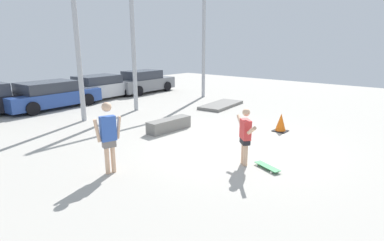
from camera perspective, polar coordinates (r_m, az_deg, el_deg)
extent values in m
plane|color=#B2ADA3|center=(9.52, 7.72, -4.78)|extent=(36.00, 36.00, 0.00)
cylinder|color=#DBAD89|center=(7.93, 10.15, -6.08)|extent=(0.12, 0.12, 0.71)
cylinder|color=#DBAD89|center=(8.08, 9.77, -5.67)|extent=(0.12, 0.12, 0.71)
cube|color=black|center=(7.91, 10.05, -3.85)|extent=(0.36, 0.38, 0.16)
cube|color=#DB3838|center=(7.82, 10.15, -1.65)|extent=(0.41, 0.43, 0.51)
sphere|color=#DBAD89|center=(7.71, 10.29, 1.54)|extent=(0.20, 0.20, 0.20)
cylinder|color=#DBAD89|center=(7.39, 11.28, -1.89)|extent=(0.36, 0.41, 0.32)
cylinder|color=#DBAD89|center=(8.21, 9.19, -0.18)|extent=(0.36, 0.41, 0.32)
cube|color=#338C4C|center=(7.95, 14.14, -8.46)|extent=(0.47, 0.80, 0.01)
cylinder|color=silver|center=(8.08, 12.28, -8.30)|extent=(0.05, 0.06, 0.05)
cylinder|color=silver|center=(8.22, 13.45, -7.98)|extent=(0.05, 0.06, 0.05)
cylinder|color=silver|center=(7.72, 14.85, -9.54)|extent=(0.05, 0.06, 0.05)
cylinder|color=silver|center=(7.87, 16.02, -9.18)|extent=(0.05, 0.06, 0.05)
cube|color=slate|center=(11.07, -4.37, -0.79)|extent=(1.83, 0.53, 0.44)
cube|color=slate|center=(15.50, 5.58, 2.96)|extent=(2.93, 1.57, 0.14)
cylinder|color=#A5A8AD|center=(12.96, -20.98, 13.40)|extent=(0.20, 0.20, 6.20)
cylinder|color=#A5A8AD|center=(14.47, -11.12, 14.04)|extent=(0.20, 0.20, 6.20)
cylinder|color=#A5A8AD|center=(18.11, 2.24, 14.26)|extent=(0.20, 0.20, 6.20)
cylinder|color=black|center=(17.27, -31.79, 2.90)|extent=(0.66, 0.26, 0.65)
cylinder|color=black|center=(15.76, -29.68, 2.28)|extent=(0.66, 0.26, 0.65)
cube|color=#284793|center=(16.56, -25.12, 3.90)|extent=(4.72, 2.20, 0.66)
cube|color=#2D333D|center=(16.39, -25.90, 5.80)|extent=(2.65, 1.89, 0.51)
cylinder|color=black|center=(18.05, -22.50, 4.31)|extent=(0.64, 0.27, 0.62)
cylinder|color=black|center=(16.55, -19.24, 3.79)|extent=(0.64, 0.27, 0.62)
cylinder|color=black|center=(16.80, -30.78, 2.72)|extent=(0.64, 0.27, 0.62)
cylinder|color=black|center=(15.17, -28.09, 2.01)|extent=(0.64, 0.27, 0.62)
cube|color=#B7BABF|center=(18.45, -17.02, 5.66)|extent=(4.50, 2.21, 0.73)
cube|color=#2D333D|center=(18.27, -17.59, 7.44)|extent=(2.54, 1.87, 0.47)
cylinder|color=black|center=(19.98, -15.48, 5.71)|extent=(0.62, 0.28, 0.60)
cylinder|color=black|center=(18.68, -12.06, 5.35)|extent=(0.62, 0.28, 0.60)
cylinder|color=black|center=(18.42, -21.94, 4.51)|extent=(0.62, 0.28, 0.60)
cylinder|color=black|center=(17.00, -18.72, 4.06)|extent=(0.62, 0.28, 0.60)
cube|color=slate|center=(20.29, -9.03, 6.86)|extent=(4.36, 1.95, 0.74)
cube|color=#2D333D|center=(20.10, -9.45, 8.60)|extent=(2.44, 1.69, 0.53)
cylinder|color=black|center=(21.81, -7.99, 6.80)|extent=(0.65, 0.26, 0.64)
cylinder|color=black|center=(20.69, -4.79, 6.50)|extent=(0.65, 0.26, 0.64)
cylinder|color=black|center=(20.05, -13.35, 5.92)|extent=(0.65, 0.26, 0.64)
cylinder|color=black|center=(18.84, -10.18, 5.57)|extent=(0.65, 0.26, 0.64)
cylinder|color=#DBAD89|center=(7.66, -14.80, -6.59)|extent=(0.11, 0.11, 0.84)
cylinder|color=#DBAD89|center=(7.61, -15.89, -6.79)|extent=(0.11, 0.11, 0.84)
cube|color=slate|center=(7.52, -15.52, -4.22)|extent=(0.34, 0.24, 0.18)
cube|color=#3359B2|center=(7.42, -15.71, -1.47)|extent=(0.39, 0.26, 0.60)
sphere|color=#DBAD89|center=(7.30, -15.98, 2.50)|extent=(0.23, 0.23, 0.23)
cylinder|color=#DBAD89|center=(7.50, -13.83, -1.29)|extent=(0.17, 0.12, 0.56)
cylinder|color=#DBAD89|center=(7.35, -17.61, -1.88)|extent=(0.17, 0.12, 0.56)
cube|color=black|center=(11.45, 16.45, -1.89)|extent=(0.48, 0.48, 0.03)
cone|color=orange|center=(11.37, 16.57, -0.28)|extent=(0.38, 0.38, 0.64)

